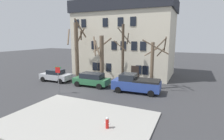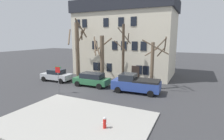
% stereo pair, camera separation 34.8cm
% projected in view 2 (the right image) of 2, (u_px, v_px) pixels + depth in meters
% --- Properties ---
extents(ground_plane, '(120.00, 120.00, 0.00)m').
position_uv_depth(ground_plane, '(72.00, 91.00, 19.86)').
color(ground_plane, '#38383A').
extents(sidewalk_slab, '(10.53, 7.66, 0.12)m').
position_uv_depth(sidewalk_slab, '(75.00, 120.00, 12.72)').
color(sidewalk_slab, '#A8A59E').
rests_on(sidewalk_slab, ground_plane).
extents(building_main, '(15.44, 8.59, 11.40)m').
position_uv_depth(building_main, '(125.00, 38.00, 28.36)').
color(building_main, beige).
rests_on(building_main, ground_plane).
extents(tree_bare_near, '(2.84, 2.61, 8.45)m').
position_uv_depth(tree_bare_near, '(77.00, 49.00, 25.25)').
color(tree_bare_near, brown).
rests_on(tree_bare_near, ground_plane).
extents(tree_bare_mid, '(2.38, 3.06, 6.16)m').
position_uv_depth(tree_bare_mid, '(102.00, 58.00, 22.82)').
color(tree_bare_mid, brown).
rests_on(tree_bare_mid, ground_plane).
extents(tree_bare_far, '(2.10, 2.05, 7.56)m').
position_uv_depth(tree_bare_far, '(123.00, 53.00, 22.39)').
color(tree_bare_far, '#4C3D2D').
rests_on(tree_bare_far, ground_plane).
extents(tree_bare_end, '(2.95, 3.50, 6.03)m').
position_uv_depth(tree_bare_end, '(153.00, 62.00, 19.91)').
color(tree_bare_end, brown).
rests_on(tree_bare_end, ground_plane).
extents(car_silver_sedan, '(4.32, 2.22, 1.60)m').
position_uv_depth(car_silver_sedan, '(57.00, 75.00, 24.31)').
color(car_silver_sedan, '#B7BABF').
rests_on(car_silver_sedan, ground_plane).
extents(car_green_wagon, '(4.48, 2.15, 1.64)m').
position_uv_depth(car_green_wagon, '(92.00, 79.00, 21.75)').
color(car_green_wagon, '#2D6B42').
rests_on(car_green_wagon, ground_plane).
extents(pickup_truck_blue, '(5.28, 2.56, 1.99)m').
position_uv_depth(pickup_truck_blue, '(136.00, 84.00, 19.30)').
color(pickup_truck_blue, '#2D4799').
rests_on(pickup_truck_blue, ground_plane).
extents(fire_hydrant, '(0.42, 0.22, 0.77)m').
position_uv_depth(fire_hydrant, '(105.00, 122.00, 11.46)').
color(fire_hydrant, red).
rests_on(fire_hydrant, sidewalk_slab).
extents(street_sign_pole, '(0.76, 0.07, 2.94)m').
position_uv_depth(street_sign_pole, '(58.00, 75.00, 18.56)').
color(street_sign_pole, slate).
rests_on(street_sign_pole, ground_plane).
extents(bicycle_leaning, '(1.68, 0.60, 1.03)m').
position_uv_depth(bicycle_leaning, '(65.00, 77.00, 25.26)').
color(bicycle_leaning, black).
rests_on(bicycle_leaning, ground_plane).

